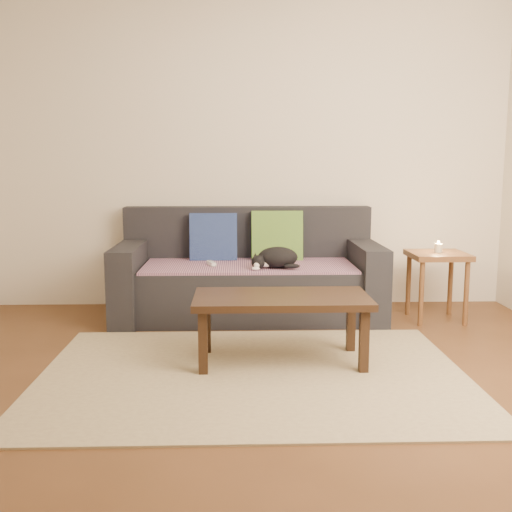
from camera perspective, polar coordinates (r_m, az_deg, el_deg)
The scene contains 13 objects.
ground at distance 3.45m, azimuth -0.21°, elevation -12.15°, with size 4.50×4.50×0.00m, color brown.
back_wall at distance 5.23m, azimuth -0.84°, elevation 9.51°, with size 4.50×0.04×2.60m, color beige.
sofa at distance 4.89m, azimuth -0.72°, elevation -2.13°, with size 2.10×0.94×0.87m.
throw_blanket at distance 4.77m, azimuth -0.71°, elevation -0.91°, with size 1.66×0.74×0.02m, color #43284C.
cushion_navy at distance 5.01m, azimuth -4.07°, elevation 1.83°, with size 0.39×0.10×0.39m, color #121D50.
cushion_green at distance 5.01m, azimuth 2.01°, elevation 1.86°, with size 0.43×0.11×0.43m, color #0B4A33.
cat at distance 4.60m, azimuth 1.92°, elevation -0.19°, with size 0.39×0.29×0.16m.
wii_remote_a at distance 4.74m, azimuth -4.27°, elevation -0.70°, with size 0.15×0.04×0.03m, color white.
wii_remote_b at distance 4.72m, azimuth 1.23°, elevation -0.72°, with size 0.15×0.04×0.03m, color white.
side_table at distance 4.93m, azimuth 16.90°, elevation -0.77°, with size 0.43×0.43×0.54m.
candle at distance 4.91m, azimuth 16.97°, elevation 0.76°, with size 0.06×0.06×0.09m.
rug at distance 3.59m, azimuth -0.27°, elevation -11.20°, with size 2.50×1.80×0.01m, color tan.
coffee_table at distance 3.70m, azimuth 2.44°, elevation -4.61°, with size 1.08×0.54×0.43m.
Camera 1 is at (-0.09, -3.22, 1.23)m, focal length 42.00 mm.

